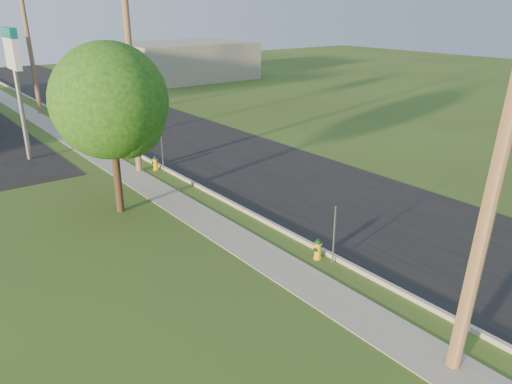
# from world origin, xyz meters

# --- Properties ---
(ground_plane) EXTENTS (140.00, 140.00, 0.00)m
(ground_plane) POSITION_xyz_m (0.00, 0.00, 0.00)
(ground_plane) COLOR #36471D
(ground_plane) RESTS_ON ground
(road) EXTENTS (8.00, 120.00, 0.02)m
(road) POSITION_xyz_m (4.50, 10.00, 0.01)
(road) COLOR black
(road) RESTS_ON ground
(curb) EXTENTS (0.15, 120.00, 0.15)m
(curb) POSITION_xyz_m (0.50, 10.00, 0.07)
(curb) COLOR #A3A095
(curb) RESTS_ON ground
(sidewalk) EXTENTS (1.50, 120.00, 0.03)m
(sidewalk) POSITION_xyz_m (-1.25, 10.00, 0.01)
(sidewalk) COLOR gray
(sidewalk) RESTS_ON ground
(utility_pole_near) EXTENTS (1.40, 0.32, 9.48)m
(utility_pole_near) POSITION_xyz_m (-0.60, -1.00, 4.80)
(utility_pole_near) COLOR brown
(utility_pole_near) RESTS_ON ground
(utility_pole_mid) EXTENTS (1.40, 0.32, 9.80)m
(utility_pole_mid) POSITION_xyz_m (-0.60, 17.00, 4.95)
(utility_pole_mid) COLOR brown
(utility_pole_mid) RESTS_ON ground
(utility_pole_far) EXTENTS (1.40, 0.32, 9.50)m
(utility_pole_far) POSITION_xyz_m (-0.60, 35.00, 4.80)
(utility_pole_far) COLOR brown
(utility_pole_far) RESTS_ON ground
(sign_post_near) EXTENTS (0.05, 0.04, 2.00)m
(sign_post_near) POSITION_xyz_m (0.25, 4.20, 1.00)
(sign_post_near) COLOR gray
(sign_post_near) RESTS_ON ground
(sign_post_mid) EXTENTS (0.05, 0.04, 2.00)m
(sign_post_mid) POSITION_xyz_m (0.25, 16.00, 1.00)
(sign_post_mid) COLOR gray
(sign_post_mid) RESTS_ON ground
(sign_post_far) EXTENTS (0.05, 0.04, 2.00)m
(sign_post_far) POSITION_xyz_m (0.25, 28.20, 1.00)
(sign_post_far) COLOR gray
(sign_post_far) RESTS_ON ground
(price_pylon) EXTENTS (0.34, 2.04, 6.85)m
(price_pylon) POSITION_xyz_m (-4.50, 22.50, 5.43)
(price_pylon) COLOR gray
(price_pylon) RESTS_ON ground
(distant_building) EXTENTS (14.00, 10.00, 4.00)m
(distant_building) POSITION_xyz_m (18.00, 45.00, 2.00)
(distant_building) COLOR gray
(distant_building) RESTS_ON ground
(tree_verge) EXTENTS (4.43, 4.43, 6.71)m
(tree_verge) POSITION_xyz_m (-3.38, 12.48, 4.32)
(tree_verge) COLOR #352612
(tree_verge) RESTS_ON ground
(hydrant_near) EXTENTS (0.38, 0.34, 0.74)m
(hydrant_near) POSITION_xyz_m (0.08, 4.73, 0.36)
(hydrant_near) COLOR gold
(hydrant_near) RESTS_ON ground
(hydrant_mid) EXTENTS (0.38, 0.34, 0.74)m
(hydrant_mid) POSITION_xyz_m (0.14, 16.64, 0.36)
(hydrant_mid) COLOR #E8B400
(hydrant_mid) RESTS_ON ground
(hydrant_far) EXTENTS (0.42, 0.38, 0.81)m
(hydrant_far) POSITION_xyz_m (-0.07, 24.94, 0.40)
(hydrant_far) COLOR yellow
(hydrant_far) RESTS_ON ground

